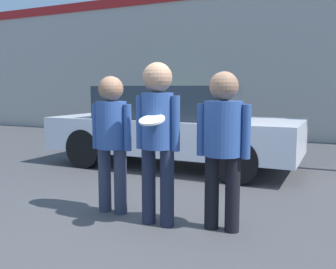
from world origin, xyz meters
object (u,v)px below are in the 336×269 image
object	(u,v)px
parked_car_near	(172,126)
shrub	(157,116)
person_middle_with_frisbee	(158,129)
person_right	(223,137)
person_left	(112,133)

from	to	relation	value
parked_car_near	shrub	size ratio (longest dim) A/B	3.63
person_middle_with_frisbee	parked_car_near	size ratio (longest dim) A/B	0.37
person_middle_with_frisbee	person_right	distance (m)	0.69
person_left	shrub	bearing A→B (deg)	112.59
person_right	person_middle_with_frisbee	bearing A→B (deg)	-167.68
shrub	parked_car_near	bearing A→B (deg)	-59.48
person_right	shrub	xyz separation A→B (m)	(-4.07, 6.57, -0.34)
person_right	parked_car_near	xyz separation A→B (m)	(-1.82, 2.75, -0.21)
person_left	person_right	bearing A→B (deg)	0.15
person_middle_with_frisbee	shrub	bearing A→B (deg)	116.88
person_right	shrub	world-z (taller)	person_right
parked_car_near	shrub	bearing A→B (deg)	120.52
shrub	person_left	bearing A→B (deg)	-67.41
shrub	person_right	bearing A→B (deg)	-58.21
person_left	shrub	xyz separation A→B (m)	(-2.73, 6.57, -0.31)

